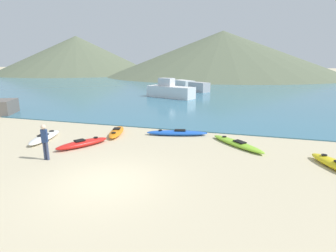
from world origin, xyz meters
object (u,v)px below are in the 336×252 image
(moored_boat_1, at_px, (199,87))
(kayak_on_sand_1, at_px, (237,144))
(kayak_on_sand_3, at_px, (177,133))
(person_near_foreground, at_px, (45,140))
(kayak_on_sand_5, at_px, (45,137))
(moored_boat_2, at_px, (246,78))
(moored_boat_0, at_px, (184,84))
(kayak_on_sand_0, at_px, (82,143))
(moored_boat_4, at_px, (273,79))
(kayak_on_sand_2, at_px, (116,132))
(moored_boat_3, at_px, (170,91))

(moored_boat_1, bearing_deg, kayak_on_sand_1, -75.70)
(kayak_on_sand_3, relative_size, person_near_foreground, 2.27)
(kayak_on_sand_1, relative_size, kayak_on_sand_5, 1.00)
(kayak_on_sand_1, relative_size, moored_boat_2, 0.57)
(kayak_on_sand_3, xyz_separation_m, moored_boat_0, (-6.44, 29.56, 0.47))
(kayak_on_sand_0, xyz_separation_m, moored_boat_4, (13.58, 52.39, 0.30))
(moored_boat_4, bearing_deg, kayak_on_sand_1, -96.84)
(kayak_on_sand_5, bearing_deg, moored_boat_1, 80.89)
(person_near_foreground, bearing_deg, moored_boat_1, 86.19)
(kayak_on_sand_1, height_order, kayak_on_sand_2, kayak_on_sand_2)
(moored_boat_0, bearing_deg, person_near_foreground, -86.88)
(kayak_on_sand_2, relative_size, kayak_on_sand_3, 0.76)
(person_near_foreground, bearing_deg, moored_boat_0, 93.12)
(kayak_on_sand_2, bearing_deg, kayak_on_sand_5, -147.10)
(kayak_on_sand_3, xyz_separation_m, moored_boat_4, (9.47, 48.99, 0.32))
(moored_boat_0, relative_size, moored_boat_4, 0.81)
(kayak_on_sand_5, height_order, moored_boat_4, moored_boat_4)
(kayak_on_sand_3, xyz_separation_m, moored_boat_3, (-4.88, 15.66, 0.71))
(person_near_foreground, bearing_deg, moored_boat_3, 90.94)
(kayak_on_sand_0, distance_m, moored_boat_0, 33.05)
(kayak_on_sand_5, bearing_deg, kayak_on_sand_3, 23.59)
(kayak_on_sand_2, bearing_deg, moored_boat_0, 95.52)
(kayak_on_sand_2, relative_size, moored_boat_3, 0.44)
(kayak_on_sand_2, bearing_deg, moored_boat_3, 94.78)
(moored_boat_0, relative_size, moored_boat_2, 0.83)
(person_near_foreground, xyz_separation_m, moored_boat_2, (8.30, 57.18, -0.38))
(kayak_on_sand_0, bearing_deg, moored_boat_4, 75.47)
(person_near_foreground, distance_m, moored_boat_1, 28.41)
(kayak_on_sand_0, relative_size, person_near_foreground, 1.68)
(kayak_on_sand_0, xyz_separation_m, kayak_on_sand_3, (4.11, 3.40, -0.02))
(moored_boat_2, bearing_deg, moored_boat_4, -25.65)
(kayak_on_sand_0, xyz_separation_m, moored_boat_2, (7.87, 55.13, 0.37))
(moored_boat_0, bearing_deg, moored_boat_3, -83.60)
(kayak_on_sand_0, height_order, kayak_on_sand_1, kayak_on_sand_0)
(moored_boat_3, bearing_deg, kayak_on_sand_2, -85.22)
(kayak_on_sand_2, height_order, moored_boat_2, moored_boat_2)
(kayak_on_sand_3, bearing_deg, kayak_on_sand_0, -140.39)
(kayak_on_sand_5, xyz_separation_m, moored_boat_4, (16.27, 51.96, 0.32))
(moored_boat_2, bearing_deg, kayak_on_sand_0, -98.12)
(kayak_on_sand_2, xyz_separation_m, kayak_on_sand_3, (3.50, 0.84, -0.01))
(kayak_on_sand_3, bearing_deg, moored_boat_2, 85.84)
(kayak_on_sand_0, height_order, moored_boat_0, moored_boat_0)
(moored_boat_3, height_order, moored_boat_4, moored_boat_3)
(kayak_on_sand_1, height_order, kayak_on_sand_3, kayak_on_sand_3)
(kayak_on_sand_0, relative_size, moored_boat_4, 0.51)
(kayak_on_sand_5, height_order, moored_boat_0, moored_boat_0)
(kayak_on_sand_3, relative_size, kayak_on_sand_5, 1.22)
(moored_boat_2, distance_m, moored_boat_4, 6.33)
(kayak_on_sand_0, xyz_separation_m, kayak_on_sand_1, (7.57, 2.31, -0.04))
(kayak_on_sand_1, height_order, moored_boat_3, moored_boat_3)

